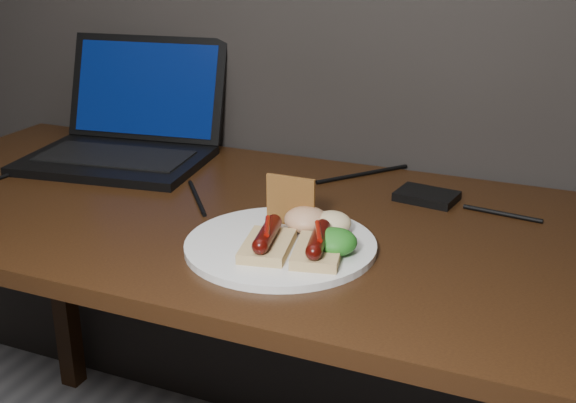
{
  "coord_description": "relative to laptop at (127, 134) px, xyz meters",
  "views": [
    {
      "loc": [
        0.61,
        0.31,
        1.23
      ],
      "look_at": [
        0.19,
        1.29,
        0.82
      ],
      "focal_mm": 45.0,
      "sensor_mm": 36.0,
      "label": 1
    }
  ],
  "objects": [
    {
      "name": "salad_greens",
      "position": [
        0.6,
        -0.32,
        -0.02
      ],
      "size": [
        0.07,
        0.07,
        0.04
      ],
      "primitive_type": "ellipsoid",
      "color": "#105112",
      "rests_on": "plate"
    },
    {
      "name": "plate",
      "position": [
        0.51,
        -0.32,
        -0.05
      ],
      "size": [
        0.39,
        0.39,
        0.01
      ],
      "primitive_type": "cylinder",
      "rotation": [
        0.0,
        0.0,
        0.33
      ],
      "color": "silver",
      "rests_on": "desk"
    },
    {
      "name": "salsa_mound",
      "position": [
        0.53,
        -0.26,
        -0.02
      ],
      "size": [
        0.07,
        0.07,
        0.04
      ],
      "primitive_type": "ellipsoid",
      "color": "maroon",
      "rests_on": "plate"
    },
    {
      "name": "hard_drive",
      "position": [
        0.67,
        -0.01,
        -0.04
      ],
      "size": [
        0.12,
        0.09,
        0.02
      ],
      "primitive_type": "cube",
      "rotation": [
        0.0,
        0.0,
        -0.14
      ],
      "color": "black",
      "rests_on": "desk"
    },
    {
      "name": "crispbread",
      "position": [
        0.5,
        -0.25,
        0.0
      ],
      "size": [
        0.09,
        0.01,
        0.08
      ],
      "primitive_type": "cube",
      "color": "#985929",
      "rests_on": "plate"
    },
    {
      "name": "laptop",
      "position": [
        0.0,
        0.0,
        0.0
      ],
      "size": [
        0.42,
        0.4,
        0.25
      ],
      "color": "black",
      "rests_on": "desk"
    },
    {
      "name": "desk",
      "position": [
        0.32,
        -0.2,
        -0.14
      ],
      "size": [
        1.4,
        0.7,
        0.75
      ],
      "color": "#311C0C",
      "rests_on": "ground"
    },
    {
      "name": "bread_sausage_right",
      "position": [
        0.58,
        -0.34,
        -0.02
      ],
      "size": [
        0.09,
        0.13,
        0.04
      ],
      "color": "#D4B57C",
      "rests_on": "plate"
    },
    {
      "name": "bread_sausage_center",
      "position": [
        0.51,
        -0.36,
        -0.02
      ],
      "size": [
        0.09,
        0.13,
        0.04
      ],
      "color": "#D4B57C",
      "rests_on": "plate"
    },
    {
      "name": "desk_cables",
      "position": [
        0.34,
        -0.06,
        -0.05
      ],
      "size": [
        1.04,
        0.42,
        0.01
      ],
      "color": "black",
      "rests_on": "desk"
    },
    {
      "name": "coleslaw_mound",
      "position": [
        0.57,
        -0.25,
        -0.02
      ],
      "size": [
        0.06,
        0.06,
        0.04
      ],
      "primitive_type": "ellipsoid",
      "color": "#EEE4CD",
      "rests_on": "plate"
    }
  ]
}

